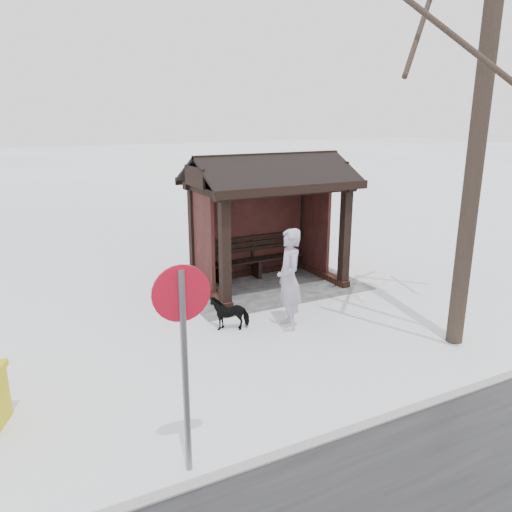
{
  "coord_description": "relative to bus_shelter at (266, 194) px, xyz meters",
  "views": [
    {
      "loc": [
        5.38,
        9.86,
        3.9
      ],
      "look_at": [
        0.74,
        0.8,
        1.01
      ],
      "focal_mm": 35.0,
      "sensor_mm": 36.0,
      "label": 1
    }
  ],
  "objects": [
    {
      "name": "ground",
      "position": [
        0.0,
        0.16,
        -2.17
      ],
      "size": [
        120.0,
        120.0,
        0.0
      ],
      "primitive_type": "plane",
      "color": "white",
      "rests_on": "ground"
    },
    {
      "name": "kerb",
      "position": [
        0.0,
        5.66,
        -2.16
      ],
      "size": [
        120.0,
        0.15,
        0.06
      ],
      "primitive_type": "cube",
      "color": "gray",
      "rests_on": "ground"
    },
    {
      "name": "trampled_patch",
      "position": [
        0.0,
        -0.04,
        -2.16
      ],
      "size": [
        4.2,
        3.2,
        0.02
      ],
      "primitive_type": "cube",
      "color": "#929398",
      "rests_on": "ground"
    },
    {
      "name": "bus_shelter",
      "position": [
        0.0,
        0.0,
        0.0
      ],
      "size": [
        3.6,
        2.4,
        3.09
      ],
      "color": "#341B12",
      "rests_on": "ground"
    },
    {
      "name": "pedestrian",
      "position": [
        0.83,
        2.48,
        -1.2
      ],
      "size": [
        0.62,
        0.79,
        1.92
      ],
      "primitive_type": "imported",
      "rotation": [
        0.0,
        0.0,
        1.31
      ],
      "color": "#A196B0",
      "rests_on": "ground"
    },
    {
      "name": "dog",
      "position": [
        1.83,
        2.0,
        -1.86
      ],
      "size": [
        0.8,
        0.57,
        0.61
      ],
      "primitive_type": "imported",
      "rotation": [
        0.0,
        0.0,
        1.21
      ],
      "color": "black",
      "rests_on": "ground"
    },
    {
      "name": "road_sign",
      "position": [
        3.86,
        5.36,
        -0.42
      ],
      "size": [
        0.62,
        0.11,
        2.44
      ],
      "rotation": [
        0.0,
        0.0,
        -0.09
      ],
      "color": "slate",
      "rests_on": "ground"
    }
  ]
}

